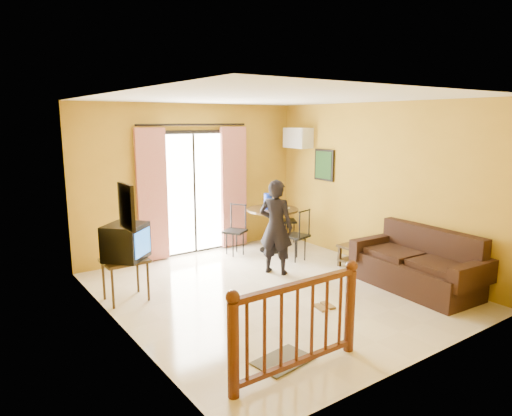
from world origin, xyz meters
TOP-DOWN VIEW (x-y plane):
  - ground at (0.00, 0.00)m, footprint 5.00×5.00m
  - room_shell at (0.00, 0.00)m, footprint 5.00×5.00m
  - balcony_door at (0.00, 2.43)m, footprint 2.25×0.14m
  - tv_table at (-1.90, 0.92)m, footprint 0.60×0.50m
  - television at (-1.87, 0.91)m, footprint 0.74×0.74m
  - picture_left at (-2.22, -0.20)m, footprint 0.05×0.42m
  - dining_table at (1.29, 1.71)m, footprint 1.00×1.00m
  - water_jug at (1.20, 1.73)m, footprint 0.16×0.16m
  - serving_tray at (1.43, 1.61)m, footprint 0.29×0.19m
  - dining_chairs at (1.24, 1.64)m, footprint 1.90×1.59m
  - air_conditioner at (2.09, 1.95)m, footprint 0.31×0.60m
  - botanical_print at (2.22, 1.30)m, footprint 0.05×0.50m
  - coffee_table at (1.85, -0.12)m, footprint 0.48×0.87m
  - bowl at (1.85, 0.08)m, footprint 0.27×0.27m
  - sofa at (1.86, -1.18)m, footprint 0.98×1.94m
  - standing_person at (0.53, 0.63)m, footprint 0.62×0.68m
  - stair_balustrade at (-1.15, -1.90)m, footprint 1.63×0.13m
  - doormat at (-1.14, -1.67)m, footprint 0.65×0.48m
  - sandals at (0.19, -0.89)m, footprint 0.29×0.27m

SIDE VIEW (x-z plane):
  - ground at x=0.00m, z-range 0.00..0.00m
  - dining_chairs at x=1.24m, z-range -0.47..0.47m
  - doormat at x=-1.14m, z-range 0.00..0.02m
  - sandals at x=0.19m, z-range 0.00..0.03m
  - coffee_table at x=1.85m, z-range 0.06..0.45m
  - sofa at x=1.86m, z-range -0.11..0.79m
  - bowl at x=1.85m, z-range 0.39..0.45m
  - tv_table at x=-1.90m, z-range 0.22..0.82m
  - stair_balustrade at x=-1.15m, z-range 0.05..1.08m
  - dining_table at x=1.29m, z-range 0.25..1.08m
  - standing_person at x=0.53m, z-range 0.00..1.57m
  - serving_tray at x=1.43m, z-range 0.83..0.85m
  - television at x=-1.87m, z-range 0.60..1.09m
  - water_jug at x=1.20m, z-range 0.83..1.13m
  - balcony_door at x=0.00m, z-range -0.04..2.42m
  - picture_left at x=-2.22m, z-range 1.29..1.81m
  - botanical_print at x=2.22m, z-range 1.35..1.95m
  - room_shell at x=0.00m, z-range -0.80..4.20m
  - air_conditioner at x=2.09m, z-range 1.95..2.35m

